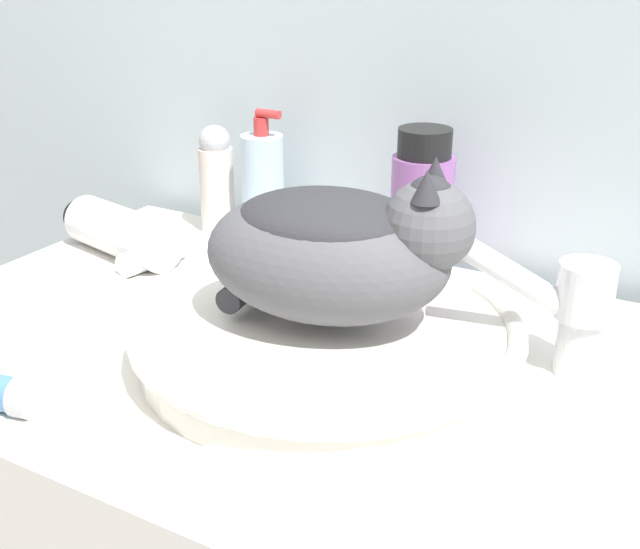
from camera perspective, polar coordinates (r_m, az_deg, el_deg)
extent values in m
cylinder|color=white|center=(0.83, 0.49, -4.74)|extent=(0.39, 0.39, 0.04)
torus|color=white|center=(0.83, 0.49, -3.49)|extent=(0.41, 0.41, 0.02)
ellipsoid|color=#56565B|center=(0.79, 0.51, 1.37)|extent=(0.28, 0.22, 0.13)
ellipsoid|color=#2D2D33|center=(0.78, 0.52, 3.81)|extent=(0.21, 0.17, 0.06)
sphere|color=#56565B|center=(0.76, 7.72, 3.42)|extent=(0.09, 0.09, 0.09)
sphere|color=#2D2D33|center=(0.75, 7.82, 5.17)|extent=(0.05, 0.05, 0.05)
cone|color=#2D2D33|center=(0.72, 7.59, 6.24)|extent=(0.03, 0.03, 0.03)
cone|color=#2D2D33|center=(0.77, 8.20, 7.24)|extent=(0.03, 0.03, 0.03)
cylinder|color=#2D2D33|center=(0.91, -3.42, 0.65)|extent=(0.05, 0.21, 0.03)
cylinder|color=silver|center=(0.84, 17.88, -4.77)|extent=(0.04, 0.04, 0.06)
cylinder|color=silver|center=(0.81, 14.40, -0.58)|extent=(0.13, 0.07, 0.09)
cylinder|color=silver|center=(0.82, 18.37, -1.11)|extent=(0.06, 0.06, 0.06)
cylinder|color=silver|center=(1.19, -7.33, 5.96)|extent=(0.05, 0.05, 0.13)
sphere|color=#B7B7BC|center=(1.17, -7.51, 9.41)|extent=(0.05, 0.05, 0.05)
cylinder|color=silver|center=(1.14, -4.08, 6.08)|extent=(0.06, 0.06, 0.15)
cylinder|color=red|center=(1.12, -4.21, 10.46)|extent=(0.02, 0.02, 0.02)
cylinder|color=red|center=(1.11, -3.71, 11.33)|extent=(0.04, 0.01, 0.01)
cylinder|color=#93569E|center=(1.03, 7.20, 4.15)|extent=(0.08, 0.08, 0.15)
cylinder|color=black|center=(1.01, 7.46, 9.28)|extent=(0.07, 0.07, 0.04)
cylinder|color=#B7B7BC|center=(0.79, -20.24, -8.20)|extent=(0.03, 0.04, 0.04)
cylinder|color=silver|center=(1.13, -13.85, 2.91)|extent=(0.19, 0.10, 0.07)
cylinder|color=silver|center=(1.08, -11.84, 1.28)|extent=(0.05, 0.10, 0.03)
cylinder|color=black|center=(1.21, -16.60, 3.96)|extent=(0.03, 0.05, 0.05)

